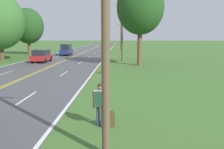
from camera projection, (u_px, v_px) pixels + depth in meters
hitchhiker_person at (100, 101)px, 9.05m from camera, size 0.58×0.42×1.71m
suitcase at (109, 120)px, 9.20m from camera, size 0.46×0.19×0.62m
fire_hydrant at (103, 69)px, 22.57m from camera, size 0.48×0.32×0.87m
traffic_sign at (105, 51)px, 29.63m from camera, size 0.60×0.10×2.32m
utility_pole_foreground at (106, 29)px, 6.45m from camera, size 1.80×0.24×7.05m
utility_pole_midground at (122, 27)px, 33.97m from camera, size 1.80×0.24×9.39m
utility_pole_far at (121, 36)px, 61.90m from camera, size 1.80×0.24×7.09m
tree_behind_sign at (140, 8)px, 27.78m from camera, size 5.56×5.56×10.06m
tree_right_cluster at (28, 26)px, 45.48m from camera, size 5.88×5.88×8.85m
car_red_van_approaching at (41, 56)px, 32.28m from camera, size 1.92×4.05×1.70m
car_dark_blue_van_mid_near at (66, 49)px, 44.32m from camera, size 1.87×4.80×2.11m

